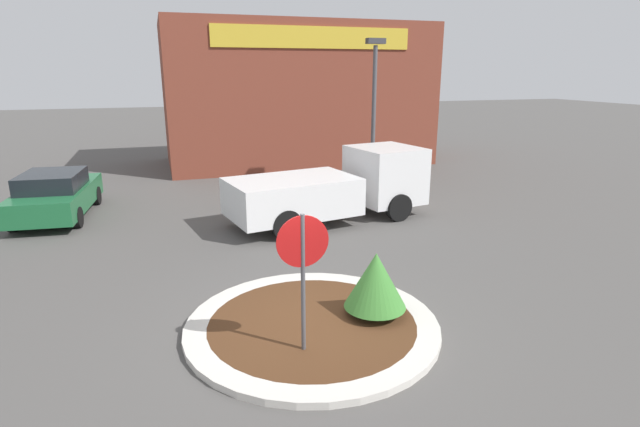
{
  "coord_description": "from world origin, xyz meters",
  "views": [
    {
      "loc": [
        -2.34,
        -7.68,
        4.45
      ],
      "look_at": [
        1.02,
        2.7,
        1.32
      ],
      "focal_mm": 28.0,
      "sensor_mm": 36.0,
      "label": 1
    }
  ],
  "objects_px": {
    "stop_sign": "(303,259)",
    "utility_truck": "(336,187)",
    "parked_sedan_green": "(56,195)",
    "light_pole": "(374,101)"
  },
  "relations": [
    {
      "from": "parked_sedan_green",
      "to": "light_pole",
      "type": "bearing_deg",
      "value": -80.39
    },
    {
      "from": "stop_sign",
      "to": "parked_sedan_green",
      "type": "bearing_deg",
      "value": 117.14
    },
    {
      "from": "stop_sign",
      "to": "light_pole",
      "type": "height_order",
      "value": "light_pole"
    },
    {
      "from": "stop_sign",
      "to": "parked_sedan_green",
      "type": "relative_size",
      "value": 0.53
    },
    {
      "from": "utility_truck",
      "to": "parked_sedan_green",
      "type": "distance_m",
      "value": 8.74
    },
    {
      "from": "stop_sign",
      "to": "utility_truck",
      "type": "bearing_deg",
      "value": 66.4
    },
    {
      "from": "stop_sign",
      "to": "light_pole",
      "type": "distance_m",
      "value": 12.43
    },
    {
      "from": "parked_sedan_green",
      "to": "utility_truck",
      "type": "bearing_deg",
      "value": -104.2
    },
    {
      "from": "stop_sign",
      "to": "utility_truck",
      "type": "distance_m",
      "value": 7.74
    },
    {
      "from": "parked_sedan_green",
      "to": "stop_sign",
      "type": "bearing_deg",
      "value": -147.3
    }
  ]
}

